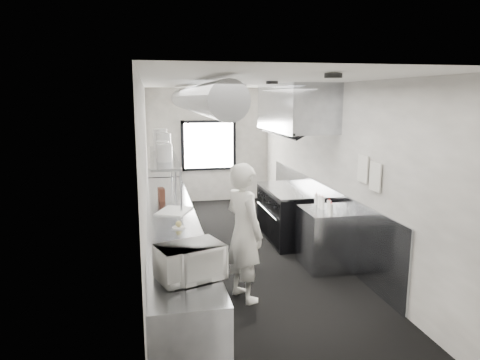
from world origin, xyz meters
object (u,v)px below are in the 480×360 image
far_work_table (164,192)px  cutting_board (174,211)px  line_cook (244,232)px  plate_stack_c (164,144)px  knife_block (161,194)px  squeeze_bottle_e (316,199)px  small_plate (179,228)px  squeeze_bottle_a (331,210)px  plate_stack_b (162,150)px  squeeze_bottle_c (322,203)px  bottle_station (324,238)px  deli_tub_b (165,254)px  exhaust_hood (295,108)px  pass_shelf (164,158)px  squeeze_bottle_d (320,202)px  prep_counter (172,244)px  deli_tub_a (168,266)px  plate_stack_a (165,153)px  microwave (190,262)px  range (289,214)px  plate_stack_d (160,140)px  squeeze_bottle_b (329,207)px

far_work_table → cutting_board: size_ratio=2.16×
line_cook → plate_stack_c: bearing=-4.9°
knife_block → squeeze_bottle_e: 2.52m
small_plate → squeeze_bottle_a: squeeze_bottle_a is taller
knife_block → plate_stack_b: 0.76m
plate_stack_c → squeeze_bottle_c: 3.08m
bottle_station → deli_tub_b: deli_tub_b is taller
exhaust_hood → line_cook: bearing=-122.0°
pass_shelf → squeeze_bottle_d: bearing=-33.7°
squeeze_bottle_a → knife_block: bearing=148.7°
far_work_table → squeeze_bottle_d: 4.40m
prep_counter → plate_stack_c: (-0.03, 1.76, 1.30)m
deli_tub_a → squeeze_bottle_d: bearing=40.6°
squeeze_bottle_e → plate_stack_a: bearing=165.0°
knife_block → squeeze_bottle_e: size_ratio=1.26×
bottle_station → small_plate: bearing=-167.6°
far_work_table → squeeze_bottle_a: squeeze_bottle_a is taller
cutting_board → squeeze_bottle_a: squeeze_bottle_a is taller
microwave → plate_stack_a: 3.18m
microwave → squeeze_bottle_e: microwave is taller
range → plate_stack_d: plate_stack_d is taller
deli_tub_a → squeeze_bottle_e: squeeze_bottle_e is taller
cutting_board → plate_stack_b: 1.29m
prep_counter → knife_block: 1.07m
microwave → squeeze_bottle_d: 3.19m
squeeze_bottle_c → deli_tub_a: bearing=-141.1°
squeeze_bottle_b → squeeze_bottle_c: squeeze_bottle_c is taller
far_work_table → plate_stack_a: size_ratio=4.19×
deli_tub_b → plate_stack_a: bearing=87.7°
far_work_table → squeeze_bottle_b: (2.28, -4.07, 0.54)m
plate_stack_d → squeeze_bottle_e: bearing=-41.7°
microwave → squeeze_bottle_c: bearing=25.2°
exhaust_hood → squeeze_bottle_a: (-0.00, -1.73, -1.40)m
line_cook → squeeze_bottle_c: (1.40, 0.85, 0.11)m
small_plate → squeeze_bottle_e: squeeze_bottle_e is taller
bottle_station → squeeze_bottle_a: bearing=-99.8°
squeeze_bottle_b → prep_counter: bearing=170.7°
small_plate → pass_shelf: bearing=92.6°
cutting_board → squeeze_bottle_d: size_ratio=3.07×
line_cook → deli_tub_a: bearing=114.8°
range → squeeze_bottle_d: (0.08, -1.24, 0.52)m
line_cook → squeeze_bottle_a: 1.47m
pass_shelf → squeeze_bottle_b: bearing=-38.9°
pass_shelf → deli_tub_a: size_ratio=23.69×
pass_shelf → range: (2.23, -0.30, -1.07)m
deli_tub_a → cutting_board: bearing=85.3°
plate_stack_a → plate_stack_b: size_ratio=0.99×
line_cook → plate_stack_d: size_ratio=4.34×
pass_shelf → bottle_station: pass_shelf is taller
knife_block → squeeze_bottle_e: knife_block is taller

